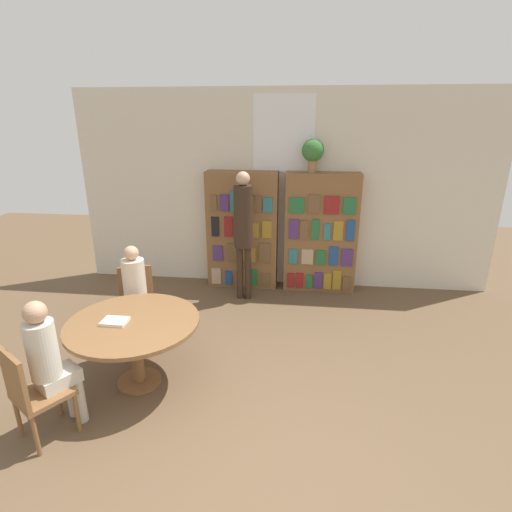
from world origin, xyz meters
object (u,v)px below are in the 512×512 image
Objects in this scene: bookshelf_left at (242,231)px; flower_vase at (313,152)px; reading_table at (134,331)px; librarian_standing at (244,224)px; seated_reader_right at (50,359)px; bookshelf_right at (321,233)px; chair_near_camera at (32,391)px; seated_reader_left at (135,291)px; chair_left_side at (137,300)px.

flower_vase reaches higher than bookshelf_left.
reading_table is 2.34m from librarian_standing.
bookshelf_right is at bearing 87.61° from seated_reader_right.
bookshelf_left is 0.56m from librarian_standing.
chair_near_camera is 3.31m from librarian_standing.
seated_reader_right is 3.10m from librarian_standing.
flower_vase is 0.53× the size of chair_near_camera.
librarian_standing is at bearing 70.16° from reading_table.
chair_near_camera is (-2.41, -3.47, -0.42)m from bookshelf_right.
seated_reader_left is at bearing -117.07° from bookshelf_left.
seated_reader_right is at bearing -122.77° from flower_vase.
bookshelf_right reaches higher than chair_left_side.
bookshelf_left is 1.21m from bookshelf_right.
chair_left_side is 0.47× the size of librarian_standing.
librarian_standing is at bearing -155.77° from bookshelf_right.
bookshelf_left is at bearing -142.40° from chair_left_side.
bookshelf_left reaches higher than seated_reader_left.
seated_reader_right reaches higher than seated_reader_left.
chair_left_side is (0.17, 1.74, 0.00)m from chair_near_camera.
chair_near_camera is at bearing -124.80° from bookshelf_right.
seated_reader_left is (-0.29, 0.74, 0.08)m from reading_table.
chair_left_side is (-1.04, -1.73, -0.42)m from bookshelf_left.
chair_left_side is at bearing 117.00° from chair_near_camera.
flower_vase is 0.25× the size of librarian_standing.
bookshelf_left is at bearing 179.98° from bookshelf_right.
seated_reader_right reaches higher than chair_near_camera.
reading_table is 0.80m from seated_reader_right.
reading_table is at bearing -104.40° from bookshelf_left.
seated_reader_right reaches higher than chair_left_side.
bookshelf_left is 0.97× the size of librarian_standing.
flower_vase is 3.11m from seated_reader_left.
bookshelf_left and bookshelf_right have the same top height.
flower_vase reaches higher than seated_reader_right.
bookshelf_left reaches higher than seated_reader_right.
flower_vase is 0.39× the size of seated_reader_left.
reading_table is at bearing -125.49° from bookshelf_right.
bookshelf_left is 1.00× the size of bookshelf_right.
chair_near_camera is (-0.53, -0.83, -0.12)m from reading_table.
flower_vase is at bearing 89.76° from chair_near_camera.
bookshelf_right is 2.87m from chair_left_side.
librarian_standing is (-0.94, -0.51, -0.97)m from flower_vase.
seated_reader_right is at bearing 63.05° from seated_reader_left.
flower_vase reaches higher than seated_reader_left.
librarian_standing is (1.20, 2.82, 0.45)m from seated_reader_right.
bookshelf_right is 4.25m from chair_near_camera.
reading_table is (-1.71, -2.65, -1.51)m from flower_vase.
seated_reader_left is at bearing -136.43° from flower_vase.
bookshelf_right reaches higher than reading_table.
librarian_standing is (1.30, 2.97, 0.66)m from chair_near_camera.
reading_table is 0.68× the size of librarian_standing.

